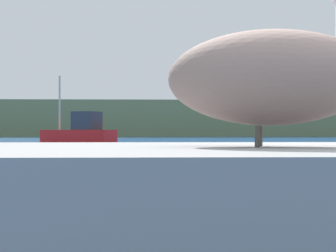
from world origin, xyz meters
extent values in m
cube|color=#6B7A51|center=(0.00, 79.88, 2.50)|extent=(140.00, 16.81, 5.00)
cube|color=gray|center=(-0.63, -0.20, 0.45)|extent=(3.64, 2.31, 0.90)
ellipsoid|color=gray|center=(-0.63, -0.20, 1.28)|extent=(1.26, 0.87, 0.53)
cylinder|color=#4C4742|center=(-0.66, -0.08, 0.95)|extent=(0.03, 0.03, 0.12)
cylinder|color=#4C4742|center=(-0.72, -0.28, 0.95)|extent=(0.03, 0.03, 0.12)
cube|color=red|center=(-5.64, 33.14, 0.49)|extent=(5.08, 3.65, 0.98)
cube|color=#2D333D|center=(-5.07, 32.85, 1.56)|extent=(1.98, 1.97, 1.17)
cylinder|color=#B2B2B2|center=(-6.94, 33.79, 2.75)|extent=(0.12, 0.12, 3.55)
sphere|color=yellow|center=(0.78, 5.23, 0.37)|extent=(0.74, 0.74, 0.74)
camera|label=1|loc=(-1.32, -3.28, 0.99)|focal=60.03mm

